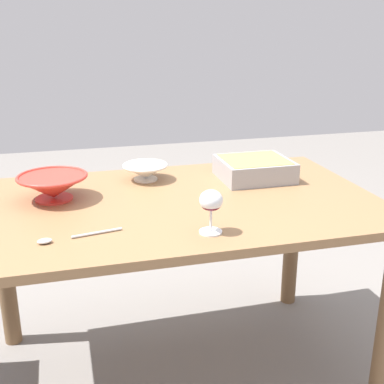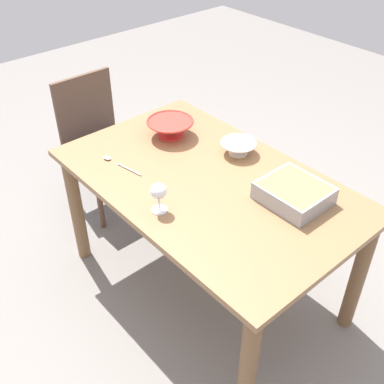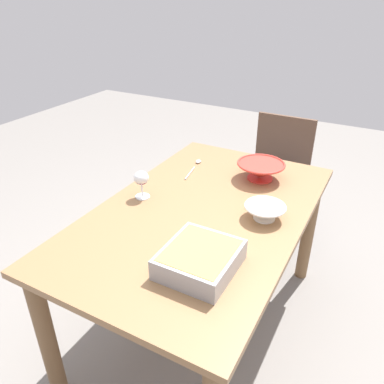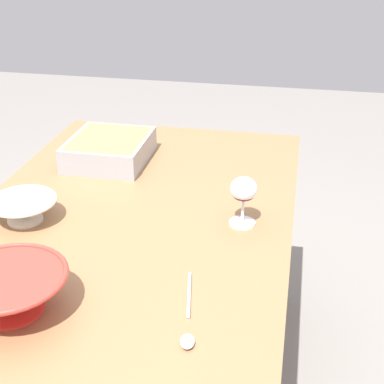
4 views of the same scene
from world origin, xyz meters
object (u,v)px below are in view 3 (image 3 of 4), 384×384
at_px(casserole_dish, 200,258).
at_px(serving_spoon, 196,165).
at_px(dining_table, 202,231).
at_px(wine_glass, 141,180).
at_px(mixing_bowl, 261,170).
at_px(chair, 276,173).
at_px(small_bowl, 265,211).

bearing_deg(casserole_dish, serving_spoon, -150.91).
xyz_separation_m(dining_table, wine_glass, (0.03, -0.32, 0.22)).
relative_size(wine_glass, mixing_bowl, 0.55).
distance_m(chair, small_bowl, 1.12).
bearing_deg(mixing_bowl, chair, -172.51).
bearing_deg(casserole_dish, small_bowl, 167.62).
xyz_separation_m(dining_table, small_bowl, (-0.07, 0.28, 0.16)).
bearing_deg(small_bowl, dining_table, -76.33).
bearing_deg(chair, dining_table, -1.93).
relative_size(dining_table, chair, 1.71).
bearing_deg(serving_spoon, dining_table, 32.00).
bearing_deg(casserole_dish, dining_table, -154.31).
height_order(wine_glass, serving_spoon, wine_glass).
distance_m(mixing_bowl, serving_spoon, 0.39).
xyz_separation_m(chair, small_bowl, (1.05, 0.24, 0.32)).
height_order(chair, wine_glass, wine_glass).
distance_m(chair, wine_glass, 1.26).
relative_size(casserole_dish, mixing_bowl, 1.12).
height_order(mixing_bowl, serving_spoon, mixing_bowl).
xyz_separation_m(mixing_bowl, small_bowl, (0.37, 0.15, -0.01)).
bearing_deg(casserole_dish, chair, -174.49).
xyz_separation_m(casserole_dish, serving_spoon, (-0.79, -0.44, -0.04)).
xyz_separation_m(wine_glass, serving_spoon, (-0.45, 0.06, -0.09)).
bearing_deg(dining_table, casserole_dish, 25.69).
bearing_deg(mixing_bowl, small_bowl, 22.38).
xyz_separation_m(small_bowl, serving_spoon, (-0.34, -0.54, -0.03)).
relative_size(dining_table, casserole_dish, 5.18).
distance_m(wine_glass, small_bowl, 0.61).
height_order(dining_table, serving_spoon, serving_spoon).
relative_size(dining_table, serving_spoon, 5.76).
distance_m(casserole_dish, serving_spoon, 0.90).
height_order(chair, serving_spoon, chair).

